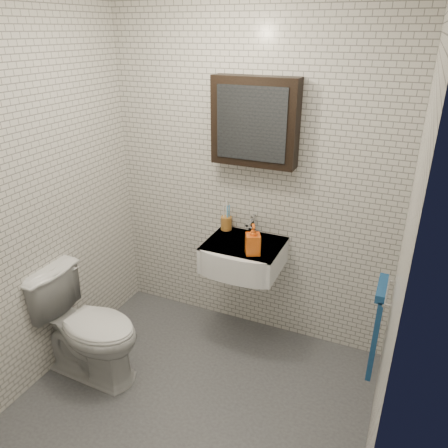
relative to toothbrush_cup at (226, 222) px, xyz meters
name	(u,v)px	position (x,y,z in m)	size (l,w,h in m)	color
ground	(192,403)	(0.16, -0.94, -0.90)	(2.20, 2.00, 0.01)	#45464B
room_shell	(184,197)	(0.16, -0.94, 0.56)	(2.22, 2.02, 2.51)	silver
washbasin	(242,257)	(0.21, -0.21, -0.15)	(0.55, 0.50, 0.20)	white
faucet	(252,226)	(0.21, -0.01, 0.01)	(0.06, 0.20, 0.15)	silver
mirror_cabinet	(255,122)	(0.21, -0.01, 0.79)	(0.60, 0.15, 0.60)	black
towel_rail	(377,324)	(1.21, -0.59, -0.18)	(0.09, 0.30, 0.58)	silver
toothbrush_cup	(226,222)	(0.00, 0.00, 0.00)	(0.09, 0.09, 0.23)	#A96C2A
soap_bottle	(253,239)	(0.33, -0.29, 0.05)	(0.10, 0.10, 0.22)	orange
toilet	(87,326)	(-0.64, -0.96, -0.51)	(0.45, 0.78, 0.80)	white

